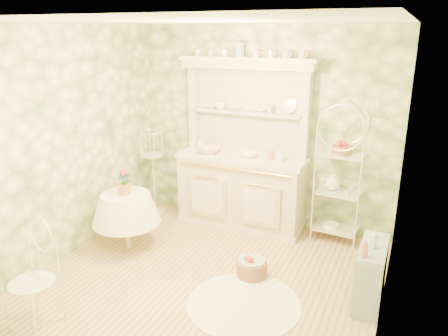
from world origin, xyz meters
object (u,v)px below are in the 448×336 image
at_px(birdcage_stand, 153,166).
at_px(floor_basket, 252,267).
at_px(round_table, 127,220).
at_px(side_shelf, 371,275).
at_px(kitchen_dresser, 242,146).
at_px(cafe_chair, 32,283).
at_px(bakers_rack, 340,174).

relative_size(birdcage_stand, floor_basket, 4.59).
bearing_deg(floor_basket, birdcage_stand, 151.71).
relative_size(round_table, floor_basket, 2.26).
bearing_deg(side_shelf, round_table, -177.93).
bearing_deg(floor_basket, kitchen_dresser, 117.22).
bearing_deg(cafe_chair, kitchen_dresser, 83.52).
bearing_deg(bakers_rack, kitchen_dresser, -170.51).
height_order(round_table, birdcage_stand, birdcage_stand).
bearing_deg(kitchen_dresser, floor_basket, -62.78).
height_order(bakers_rack, round_table, bakers_rack).
distance_m(kitchen_dresser, bakers_rack, 1.32).
bearing_deg(cafe_chair, side_shelf, 41.87).
bearing_deg(kitchen_dresser, birdcage_stand, -172.31).
height_order(birdcage_stand, floor_basket, birdcage_stand).
bearing_deg(cafe_chair, bakers_rack, 64.18).
distance_m(bakers_rack, cafe_chair, 3.68).
bearing_deg(side_shelf, floor_basket, -176.77).
distance_m(kitchen_dresser, birdcage_stand, 1.38).
relative_size(kitchen_dresser, side_shelf, 3.34).
height_order(kitchen_dresser, floor_basket, kitchen_dresser).
height_order(kitchen_dresser, cafe_chair, kitchen_dresser).
bearing_deg(side_shelf, birdcage_stand, 163.76).
height_order(bakers_rack, cafe_chair, bakers_rack).
height_order(side_shelf, floor_basket, side_shelf).
relative_size(bakers_rack, floor_basket, 5.57).
xyz_separation_m(side_shelf, floor_basket, (-1.25, -0.05, -0.19)).
bearing_deg(floor_basket, cafe_chair, -132.91).
xyz_separation_m(bakers_rack, floor_basket, (-0.67, -1.31, -0.79)).
xyz_separation_m(bakers_rack, birdcage_stand, (-2.60, -0.27, -0.16)).
relative_size(side_shelf, floor_basket, 2.13).
bearing_deg(round_table, floor_basket, 0.04).
height_order(round_table, floor_basket, round_table).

